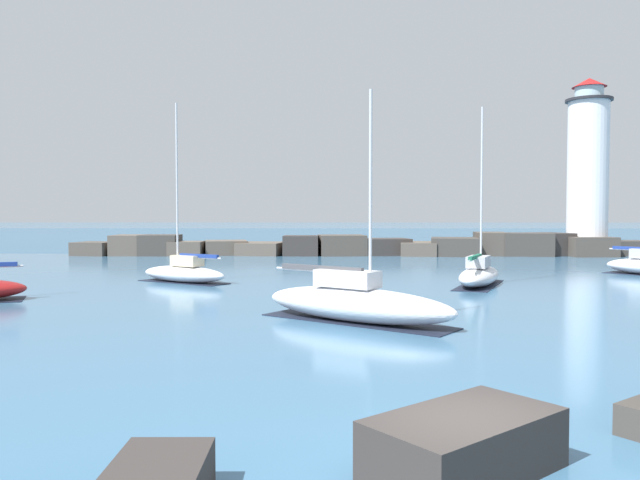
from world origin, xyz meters
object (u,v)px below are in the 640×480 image
at_px(lighthouse, 588,177).
at_px(sailboat_moored_2, 479,274).
at_px(sailboat_moored_3, 184,272).
at_px(sailboat_moored_5, 355,302).

xyz_separation_m(lighthouse, sailboat_moored_2, (-17.05, -26.69, -7.13)).
bearing_deg(sailboat_moored_3, sailboat_moored_2, -4.70).
distance_m(sailboat_moored_2, sailboat_moored_3, 17.31).
height_order(lighthouse, sailboat_moored_2, lighthouse).
xyz_separation_m(lighthouse, sailboat_moored_3, (-34.30, -25.27, -7.15)).
height_order(sailboat_moored_2, sailboat_moored_5, sailboat_moored_2).
bearing_deg(lighthouse, sailboat_moored_5, -122.42).
bearing_deg(sailboat_moored_2, lighthouse, 57.42).
bearing_deg(sailboat_moored_3, sailboat_moored_5, -54.36).
distance_m(lighthouse, sailboat_moored_2, 32.46).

